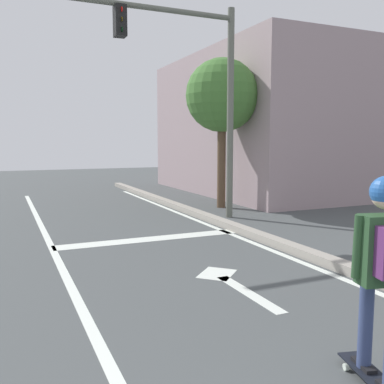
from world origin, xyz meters
name	(u,v)px	position (x,y,z in m)	size (l,w,h in m)	color
lane_line_center	(70,284)	(-0.29, 6.00, 0.00)	(0.12, 20.00, 0.01)	silver
lane_line_curbside	(286,256)	(3.13, 6.00, 0.00)	(0.12, 20.00, 0.01)	silver
stop_bar	(150,239)	(1.50, 8.06, 0.00)	(3.57, 0.40, 0.01)	silver
lane_arrow_stem	(249,293)	(1.68, 4.77, 0.00)	(0.16, 1.40, 0.01)	silver
lane_arrow_head	(217,274)	(1.68, 5.62, 0.00)	(0.56, 0.44, 0.01)	silver
curb_strip	(298,250)	(3.38, 6.00, 0.07)	(0.24, 24.00, 0.14)	#9C968B
skateboard	(376,380)	(1.47, 2.61, 0.07)	(0.39, 0.85, 0.09)	black
skater	(384,256)	(1.46, 2.59, 1.03)	(0.42, 0.59, 1.52)	navy
traffic_signal_mast	(180,68)	(2.75, 9.56, 3.50)	(5.39, 0.34, 4.95)	#5F6358
roadside_tree	(222,96)	(4.61, 11.05, 3.08)	(2.01, 2.01, 4.12)	brown
building_block	(342,127)	(11.66, 14.00, 2.46)	(12.76, 8.60, 4.91)	#A38D91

